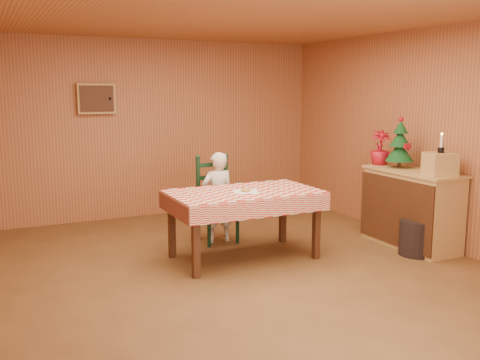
% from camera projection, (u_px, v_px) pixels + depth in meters
% --- Properties ---
extents(ground, '(6.00, 6.00, 0.00)m').
position_uv_depth(ground, '(248.00, 273.00, 5.52)').
color(ground, brown).
rests_on(ground, ground).
extents(cabin_walls, '(5.10, 6.05, 2.65)m').
position_uv_depth(cabin_walls, '(226.00, 94.00, 5.68)').
color(cabin_walls, '#AF6A3F').
rests_on(cabin_walls, ground).
extents(dining_table, '(1.66, 0.96, 0.77)m').
position_uv_depth(dining_table, '(244.00, 198.00, 5.92)').
color(dining_table, '#472513').
rests_on(dining_table, ground).
extents(ladder_chair, '(0.44, 0.40, 1.08)m').
position_uv_depth(ladder_chair, '(216.00, 201.00, 6.64)').
color(ladder_chair, black).
rests_on(ladder_chair, ground).
extents(seated_child, '(0.41, 0.27, 1.12)m').
position_uv_depth(seated_child, '(218.00, 197.00, 6.58)').
color(seated_child, silver).
rests_on(seated_child, ground).
extents(napkin, '(0.34, 0.34, 0.00)m').
position_uv_depth(napkin, '(246.00, 192.00, 5.86)').
color(napkin, white).
rests_on(napkin, dining_table).
extents(donut, '(0.13, 0.13, 0.04)m').
position_uv_depth(donut, '(246.00, 190.00, 5.85)').
color(donut, '#D48F4C').
rests_on(donut, napkin).
extents(shelf_unit, '(0.54, 1.24, 0.93)m').
position_uv_depth(shelf_unit, '(411.00, 208.00, 6.42)').
color(shelf_unit, tan).
rests_on(shelf_unit, ground).
extents(crate, '(0.37, 0.37, 0.25)m').
position_uv_depth(crate, '(440.00, 164.00, 5.97)').
color(crate, tan).
rests_on(crate, shelf_unit).
extents(christmas_tree, '(0.34, 0.34, 0.62)m').
position_uv_depth(christmas_tree, '(400.00, 145.00, 6.52)').
color(christmas_tree, '#472513').
rests_on(christmas_tree, shelf_unit).
extents(flower_arrangement, '(0.32, 0.32, 0.44)m').
position_uv_depth(flower_arrangement, '(380.00, 148.00, 6.78)').
color(flower_arrangement, '#A40F1E').
rests_on(flower_arrangement, shelf_unit).
extents(candle_set, '(0.07, 0.07, 0.22)m').
position_uv_depth(candle_set, '(441.00, 147.00, 5.94)').
color(candle_set, black).
rests_on(candle_set, crate).
extents(storage_bin, '(0.46, 0.46, 0.41)m').
position_uv_depth(storage_bin, '(417.00, 238.00, 6.11)').
color(storage_bin, black).
rests_on(storage_bin, ground).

